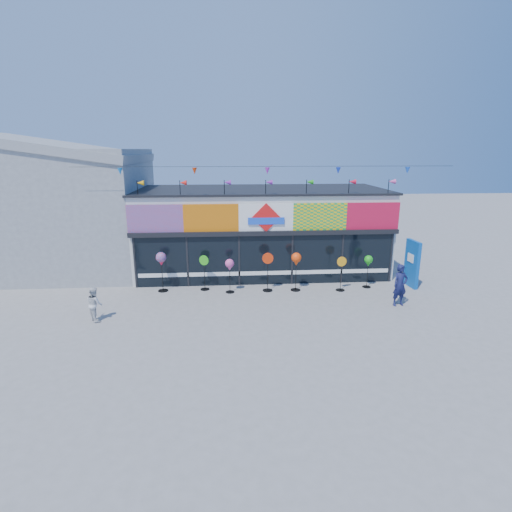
{
  "coord_description": "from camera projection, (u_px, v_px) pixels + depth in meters",
  "views": [
    {
      "loc": [
        -1.69,
        -13.84,
        6.0
      ],
      "look_at": [
        -0.54,
        2.0,
        1.73
      ],
      "focal_mm": 28.0,
      "sensor_mm": 36.0,
      "label": 1
    }
  ],
  "objects": [
    {
      "name": "spinner_2",
      "position": [
        230.0,
        266.0,
        16.95
      ],
      "size": [
        0.38,
        0.38,
        1.5
      ],
      "color": "black",
      "rests_on": "ground"
    },
    {
      "name": "neighbour_building",
      "position": [
        63.0,
        206.0,
        20.22
      ],
      "size": [
        8.18,
        7.2,
        6.87
      ],
      "color": "#9C9FA1",
      "rests_on": "ground"
    },
    {
      "name": "spinner_3",
      "position": [
        268.0,
        271.0,
        17.22
      ],
      "size": [
        0.48,
        0.44,
        1.71
      ],
      "color": "black",
      "rests_on": "ground"
    },
    {
      "name": "child",
      "position": [
        95.0,
        304.0,
        14.3
      ],
      "size": [
        0.65,
        0.7,
        1.25
      ],
      "primitive_type": "imported",
      "rotation": [
        0.0,
        0.0,
        2.23
      ],
      "color": "silver",
      "rests_on": "ground"
    },
    {
      "name": "blue_sign",
      "position": [
        412.0,
        263.0,
        17.8
      ],
      "size": [
        0.24,
        1.06,
        2.1
      ],
      "rotation": [
        0.0,
        0.0,
        0.08
      ],
      "color": "#0A4EA4",
      "rests_on": "ground"
    },
    {
      "name": "spinner_1",
      "position": [
        204.0,
        272.0,
        17.38
      ],
      "size": [
        0.42,
        0.4,
        1.56
      ],
      "color": "black",
      "rests_on": "ground"
    },
    {
      "name": "spinner_5",
      "position": [
        341.0,
        273.0,
        17.29
      ],
      "size": [
        0.43,
        0.39,
        1.53
      ],
      "color": "black",
      "rests_on": "ground"
    },
    {
      "name": "adult_man",
      "position": [
        400.0,
        285.0,
        15.62
      ],
      "size": [
        0.68,
        0.52,
        1.68
      ],
      "primitive_type": "imported",
      "rotation": [
        0.0,
        0.0,
        0.21
      ],
      "color": "#161944",
      "rests_on": "ground"
    },
    {
      "name": "spinner_0",
      "position": [
        161.0,
        260.0,
        17.06
      ],
      "size": [
        0.44,
        0.44,
        1.75
      ],
      "color": "black",
      "rests_on": "ground"
    },
    {
      "name": "spinner_6",
      "position": [
        368.0,
        262.0,
        17.59
      ],
      "size": [
        0.37,
        0.37,
        1.48
      ],
      "color": "black",
      "rests_on": "ground"
    },
    {
      "name": "kite_shop",
      "position": [
        261.0,
        230.0,
        20.19
      ],
      "size": [
        16.0,
        5.7,
        5.31
      ],
      "color": "silver",
      "rests_on": "ground"
    },
    {
      "name": "spinner_4",
      "position": [
        296.0,
        260.0,
        17.16
      ],
      "size": [
        0.43,
        0.43,
        1.7
      ],
      "color": "black",
      "rests_on": "ground"
    },
    {
      "name": "ground",
      "position": [
        274.0,
        314.0,
        15.0
      ],
      "size": [
        80.0,
        80.0,
        0.0
      ],
      "primitive_type": "plane",
      "color": "gray",
      "rests_on": "ground"
    }
  ]
}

